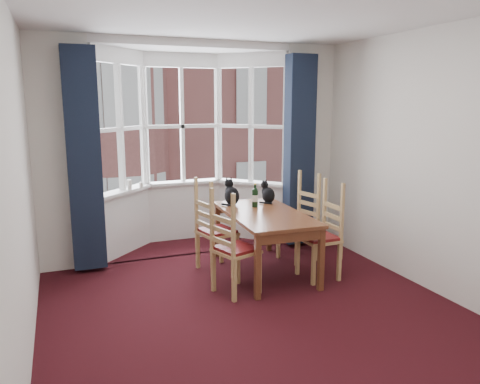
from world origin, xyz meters
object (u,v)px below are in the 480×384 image
chair_right_far (303,223)px  wine_bottle (255,197)px  chair_left_near (229,252)px  candle_short (141,185)px  chair_left_far (210,233)px  dining_table (264,219)px  cat_right (268,194)px  candle_tall (130,185)px  cat_left (232,194)px  chair_right_near (326,238)px

chair_right_far → wine_bottle: bearing=177.1°
chair_left_near → candle_short: size_ratio=10.57×
chair_left_far → dining_table: bearing=-23.2°
chair_left_near → candle_short: 2.00m
dining_table → cat_right: size_ratio=5.24×
chair_left_far → candle_short: (-0.62, 1.11, 0.44)m
candle_tall → dining_table: bearing=-44.2°
chair_left_near → chair_left_far: same height
dining_table → cat_left: size_ratio=4.55×
chair_left_far → candle_tall: bearing=125.8°
dining_table → chair_left_near: size_ratio=1.73×
chair_right_far → wine_bottle: size_ratio=3.09×
dining_table → candle_tall: 1.94m
chair_right_near → candle_tall: (-1.97, 1.74, 0.46)m
chair_left_far → chair_right_far: same height
dining_table → chair_right_far: 0.76m
chair_left_near → wine_bottle: bearing=51.7°
candle_tall → candle_short: size_ratio=1.54×
chair_right_far → candle_tall: (-2.05, 1.06, 0.46)m
chair_right_far → candle_tall: size_ratio=6.88×
chair_left_near → chair_right_near: same height
chair_left_near → chair_right_far: size_ratio=1.00×
candle_short → chair_left_near: bearing=-72.4°
chair_right_far → candle_short: (-1.89, 1.09, 0.44)m
wine_bottle → cat_left: bearing=135.1°
dining_table → cat_right: cat_right is taller
wine_bottle → candle_short: size_ratio=3.42×
cat_left → chair_right_far: bearing=-16.3°
chair_right_far → chair_left_far: bearing=-178.9°
cat_right → wine_bottle: (-0.25, -0.17, 0.02)m
chair_left_far → candle_short: size_ratio=10.57×
cat_right → chair_right_far: bearing=-26.2°
cat_left → cat_right: (0.48, -0.06, -0.02)m
chair_right_far → cat_left: cat_left is taller
cat_right → wine_bottle: 0.31m
chair_right_far → cat_right: bearing=153.8°
wine_bottle → candle_tall: wine_bottle is taller
candle_tall → candle_short: candle_tall is taller
chair_left_far → wine_bottle: (0.60, 0.06, 0.40)m
chair_right_near → wine_bottle: (-0.59, 0.72, 0.40)m
dining_table → chair_left_near: chair_left_near is taller
candle_short → chair_left_far: bearing=-60.8°
wine_bottle → chair_left_near: bearing=-128.3°
dining_table → wine_bottle: size_ratio=5.34×
cat_left → cat_right: size_ratio=1.15×
chair_right_near → chair_right_far: bearing=83.4°
cat_left → wine_bottle: 0.32m
cat_right → cat_left: bearing=173.2°
wine_bottle → chair_left_far: bearing=-174.5°
chair_left_far → cat_left: bearing=37.1°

